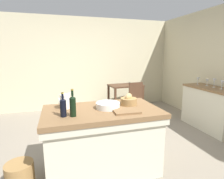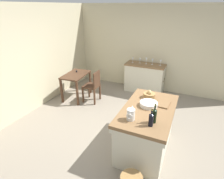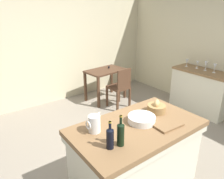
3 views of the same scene
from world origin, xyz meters
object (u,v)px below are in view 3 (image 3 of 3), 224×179
object	(u,v)px
pitcher	(94,124)
wash_bowl	(142,119)
wine_glass_left	(215,67)
wine_glass_far_right	(187,61)
wine_bottle_dark	(121,133)
writing_desk	(105,75)
side_cabinet	(200,91)
wine_glass_right	(197,63)
wooden_chair	(120,87)
island_table	(136,154)
wine_glass_middle	(206,64)
bread_basket	(156,108)
wine_bottle_amber	(110,137)
cutting_board	(167,124)

from	to	relation	value
pitcher	wash_bowl	size ratio (longest dim) A/B	0.72
wine_glass_left	wine_glass_far_right	bearing A→B (deg)	93.44
wine_bottle_dark	writing_desk	bearing A→B (deg)	57.73
side_cabinet	wine_glass_right	xyz separation A→B (m)	(0.05, 0.19, 0.55)
wine_glass_far_right	wooden_chair	bearing A→B (deg)	150.61
island_table	wine_bottle_dark	xyz separation A→B (m)	(-0.38, -0.17, 0.53)
wash_bowl	wine_glass_left	size ratio (longest dim) A/B	1.79
wash_bowl	wine_glass_middle	distance (m)	2.57
bread_basket	wine_glass_left	world-z (taller)	wine_glass_left
wine_glass_left	wine_glass_far_right	distance (m)	0.61
wooden_chair	pitcher	xyz separation A→B (m)	(-1.71, -1.68, 0.47)
island_table	wine_bottle_dark	bearing A→B (deg)	-155.68
island_table	wine_glass_far_right	bearing A→B (deg)	24.32
wooden_chair	pitcher	bearing A→B (deg)	-135.48
pitcher	wine_glass_middle	xyz separation A→B (m)	(3.02, 0.54, 0.06)
side_cabinet	wash_bowl	xyz separation A→B (m)	(-2.44, -0.71, 0.46)
side_cabinet	wine_glass_left	xyz separation A→B (m)	(0.03, -0.20, 0.57)
wine_glass_middle	wine_glass_right	size ratio (longest dim) A/B	1.22
wooden_chair	wash_bowl	size ratio (longest dim) A/B	2.85
wine_bottle_dark	wine_bottle_amber	xyz separation A→B (m)	(-0.11, 0.02, -0.01)
wash_bowl	wine_bottle_amber	bearing A→B (deg)	-163.29
wash_bowl	pitcher	bearing A→B (deg)	164.22
wine_glass_middle	wine_glass_left	bearing A→B (deg)	-90.76
pitcher	wine_bottle_dark	size ratio (longest dim) A/B	0.72
wine_bottle_dark	wine_glass_right	xyz separation A→B (m)	(2.96, 1.09, 0.00)
writing_desk	wine_glass_far_right	xyz separation A→B (m)	(1.27, -1.28, 0.39)
island_table	wine_glass_right	world-z (taller)	wine_glass_right
wine_glass_right	writing_desk	bearing A→B (deg)	131.40
wine_bottle_amber	wine_glass_far_right	world-z (taller)	wine_bottle_amber
pitcher	wine_bottle_dark	world-z (taller)	wine_bottle_dark
bread_basket	cutting_board	size ratio (longest dim) A/B	0.72
side_cabinet	wooden_chair	bearing A→B (deg)	138.56
wine_bottle_dark	wine_glass_far_right	bearing A→B (deg)	24.32
writing_desk	wash_bowl	distance (m)	2.68
side_cabinet	wine_glass_far_right	xyz separation A→B (m)	(-0.00, 0.41, 0.56)
wine_glass_far_right	island_table	bearing A→B (deg)	-155.68
wine_glass_far_right	wine_glass_right	bearing A→B (deg)	-76.62
wine_glass_right	cutting_board	bearing A→B (deg)	-154.11
wine_glass_far_right	side_cabinet	bearing A→B (deg)	-89.42
pitcher	wine_glass_middle	distance (m)	3.07
writing_desk	wine_glass_middle	bearing A→B (deg)	-52.41
writing_desk	wine_glass_right	size ratio (longest dim) A/B	6.16
island_table	pitcher	distance (m)	0.70
wine_bottle_amber	wine_glass_left	size ratio (longest dim) A/B	1.59
side_cabinet	writing_desk	world-z (taller)	side_cabinet
pitcher	wine_glass_middle	world-z (taller)	pitcher
wooden_chair	cutting_board	xyz separation A→B (m)	(-0.99, -2.06, 0.38)
pitcher	bread_basket	bearing A→B (deg)	-5.46
bread_basket	wine_glass_right	bearing A→B (deg)	20.94
writing_desk	pitcher	bearing A→B (deg)	-127.36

